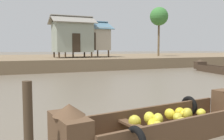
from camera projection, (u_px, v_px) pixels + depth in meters
The scene contains 8 objects.
ground_plane at pixel (105, 91), 11.12m from camera, with size 300.00×300.00×0.00m, color #665B4C.
riverbank_strip at pixel (39, 61), 28.55m from camera, with size 160.00×20.00×1.03m, color #756047.
banana_boat at pixel (170, 121), 5.41m from camera, with size 5.18×2.15×0.99m.
fishing_skiff_distant at pixel (216, 68), 19.85m from camera, with size 2.11×5.27×0.99m.
stilt_house_mid_left at pixel (72, 36), 24.84m from camera, with size 4.38×3.14×4.23m.
stilt_house_mid_right at pixel (86, 39), 26.47m from camera, with size 4.95×3.98×3.89m.
palm_tree_mid at pixel (159, 17), 30.09m from camera, with size 2.22×2.22×5.96m.
mooring_post at pixel (28, 129), 3.68m from camera, with size 0.14×0.14×1.44m, color #423323.
Camera 1 is at (-4.35, -0.11, 1.91)m, focal length 39.55 mm.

